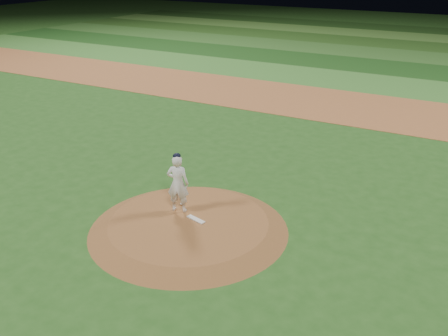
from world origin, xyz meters
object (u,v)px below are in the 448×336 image
object	(u,v)px
pitching_rubber	(196,219)
rosin_bag	(182,204)
pitcher_on_mound	(178,183)
pitchers_mound	(189,225)

from	to	relation	value
pitching_rubber	rosin_bag	bearing A→B (deg)	160.24
pitching_rubber	pitcher_on_mound	size ratio (longest dim) A/B	0.34
pitcher_on_mound	pitchers_mound	bearing A→B (deg)	-33.97
pitching_rubber	pitcher_on_mound	xyz separation A→B (m)	(-0.71, 0.22, 0.85)
pitching_rubber	rosin_bag	size ratio (longest dim) A/B	5.14
pitchers_mound	pitching_rubber	world-z (taller)	pitching_rubber
pitching_rubber	pitcher_on_mound	bearing A→B (deg)	177.19
rosin_bag	pitching_rubber	bearing A→B (deg)	-34.16
pitchers_mound	pitcher_on_mound	world-z (taller)	pitcher_on_mound
pitchers_mound	pitcher_on_mound	distance (m)	1.22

